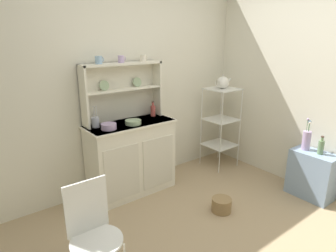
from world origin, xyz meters
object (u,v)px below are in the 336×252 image
object	(u,v)px
utensil_jar	(95,122)
oil_bottle	(321,147)
hutch_shelf_unit	(121,87)
jam_bottle	(153,110)
floor_basket	(222,205)
porcelain_teapot	(223,82)
flower_vase	(307,140)
hutch_cabinet	(131,157)
cup_sky_0	(99,60)
bowl_mixing_large	(109,126)
wire_chair	(93,229)
side_shelf_blue	(312,175)
bakers_rack	(221,118)

from	to	relation	value
utensil_jar	oil_bottle	bearing A→B (deg)	-37.05
hutch_shelf_unit	jam_bottle	xyz separation A→B (m)	(0.37, -0.08, -0.31)
floor_basket	jam_bottle	size ratio (longest dim) A/B	1.17
porcelain_teapot	flower_vase	bearing A→B (deg)	-79.41
hutch_cabinet	oil_bottle	size ratio (longest dim) A/B	4.86
cup_sky_0	utensil_jar	world-z (taller)	cup_sky_0
bowl_mixing_large	oil_bottle	world-z (taller)	bowl_mixing_large
jam_bottle	hutch_cabinet	bearing A→B (deg)	-167.02
hutch_cabinet	wire_chair	world-z (taller)	hutch_cabinet
bowl_mixing_large	hutch_cabinet	bearing A→B (deg)	13.93
oil_bottle	floor_basket	bearing A→B (deg)	156.50
porcelain_teapot	wire_chair	bearing A→B (deg)	-157.45
side_shelf_blue	oil_bottle	world-z (taller)	oil_bottle
side_shelf_blue	hutch_shelf_unit	bearing A→B (deg)	136.29
bakers_rack	bowl_mixing_large	bearing A→B (deg)	178.65
hutch_shelf_unit	utensil_jar	size ratio (longest dim) A/B	4.11
bakers_rack	cup_sky_0	xyz separation A→B (m)	(-1.65, 0.23, 0.84)
bowl_mixing_large	porcelain_teapot	xyz separation A→B (m)	(1.67, -0.04, 0.31)
bowl_mixing_large	oil_bottle	bearing A→B (deg)	-35.22
hutch_cabinet	bakers_rack	distance (m)	1.41
wire_chair	porcelain_teapot	xyz separation A→B (m)	(2.31, 0.96, 0.68)
bowl_mixing_large	cup_sky_0	bearing A→B (deg)	81.89
flower_vase	bakers_rack	bearing A→B (deg)	100.51
wire_chair	jam_bottle	size ratio (longest dim) A/B	4.72
porcelain_teapot	oil_bottle	world-z (taller)	porcelain_teapot
jam_bottle	flower_vase	size ratio (longest dim) A/B	0.48
bakers_rack	bowl_mixing_large	size ratio (longest dim) A/B	6.94
hutch_shelf_unit	flower_vase	xyz separation A→B (m)	(1.59, -1.40, -0.58)
jam_bottle	utensil_jar	xyz separation A→B (m)	(-0.75, -0.01, -0.01)
jam_bottle	utensil_jar	distance (m)	0.75
side_shelf_blue	utensil_jar	distance (m)	2.51
oil_bottle	utensil_jar	bearing A→B (deg)	142.95
cup_sky_0	hutch_shelf_unit	bearing A→B (deg)	8.61
hutch_cabinet	flower_vase	size ratio (longest dim) A/B	2.73
bowl_mixing_large	utensil_jar	distance (m)	0.17
hutch_shelf_unit	utensil_jar	world-z (taller)	hutch_shelf_unit
hutch_shelf_unit	cup_sky_0	bearing A→B (deg)	-171.39
floor_basket	bowl_mixing_large	bearing A→B (deg)	133.67
side_shelf_blue	bowl_mixing_large	xyz separation A→B (m)	(-1.88, 1.28, 0.62)
wire_chair	cup_sky_0	xyz separation A→B (m)	(0.66, 1.19, 1.04)
hutch_cabinet	jam_bottle	bearing A→B (deg)	12.98
hutch_shelf_unit	flower_vase	world-z (taller)	hutch_shelf_unit
bakers_rack	utensil_jar	world-z (taller)	bakers_rack
side_shelf_blue	porcelain_teapot	bearing A→B (deg)	99.56
hutch_cabinet	bowl_mixing_large	distance (m)	0.54
hutch_shelf_unit	floor_basket	distance (m)	1.70
side_shelf_blue	flower_vase	distance (m)	0.41
bowl_mixing_large	porcelain_teapot	size ratio (longest dim) A/B	0.64
hutch_shelf_unit	bakers_rack	size ratio (longest dim) A/B	0.84
hutch_cabinet	wire_chair	bearing A→B (deg)	-131.02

